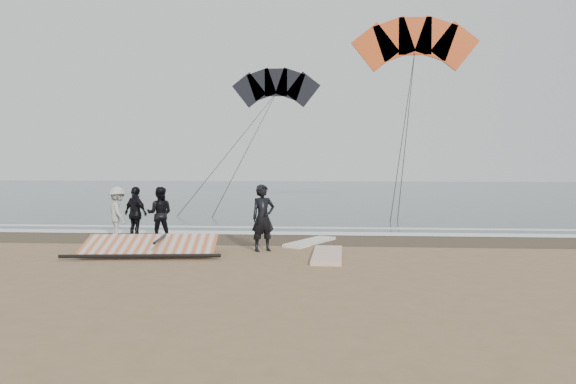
% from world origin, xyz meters
% --- Properties ---
extents(ground, '(120.00, 120.00, 0.00)m').
position_xyz_m(ground, '(0.00, 0.00, 0.00)').
color(ground, '#8C704C').
rests_on(ground, ground).
extents(sea, '(120.00, 54.00, 0.02)m').
position_xyz_m(sea, '(0.00, 33.00, 0.01)').
color(sea, '#233838').
rests_on(sea, ground).
extents(wet_sand, '(120.00, 2.80, 0.01)m').
position_xyz_m(wet_sand, '(0.00, 4.50, 0.01)').
color(wet_sand, '#4C3D2B').
rests_on(wet_sand, ground).
extents(foam_near, '(120.00, 0.90, 0.01)m').
position_xyz_m(foam_near, '(0.00, 5.90, 0.03)').
color(foam_near, white).
rests_on(foam_near, sea).
extents(foam_far, '(120.00, 0.45, 0.01)m').
position_xyz_m(foam_far, '(0.00, 7.60, 0.03)').
color(foam_far, white).
rests_on(foam_far, sea).
extents(man_main, '(0.81, 0.73, 1.85)m').
position_xyz_m(man_main, '(-0.47, 2.10, 0.93)').
color(man_main, black).
rests_on(man_main, ground).
extents(board_white, '(0.80, 2.68, 0.11)m').
position_xyz_m(board_white, '(1.32, 1.27, 0.05)').
color(board_white, white).
rests_on(board_white, ground).
extents(board_cream, '(1.57, 2.28, 0.09)m').
position_xyz_m(board_cream, '(0.78, 3.68, 0.05)').
color(board_cream, white).
rests_on(board_cream, ground).
extents(trio_cluster, '(2.43, 1.37, 1.71)m').
position_xyz_m(trio_cluster, '(-4.76, 4.02, 0.85)').
color(trio_cluster, black).
rests_on(trio_cluster, ground).
extents(sail_rig, '(4.04, 2.05, 0.49)m').
position_xyz_m(sail_rig, '(-3.44, 1.33, 0.19)').
color(sail_rig, black).
rests_on(sail_rig, ground).
extents(kite_red, '(7.59, 4.21, 11.91)m').
position_xyz_m(kite_red, '(5.87, 17.61, 8.66)').
color(kite_red, '#DA4C19').
rests_on(kite_red, ground).
extents(kite_dark, '(7.13, 8.42, 18.23)m').
position_xyz_m(kite_dark, '(-2.61, 27.62, 7.73)').
color(kite_dark, black).
rests_on(kite_dark, ground).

